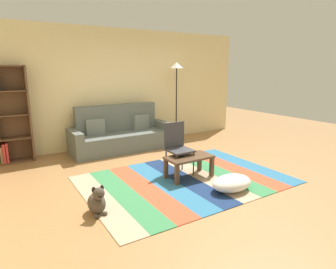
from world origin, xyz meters
TOP-DOWN VIEW (x-y plane):
  - ground_plane at (0.00, 0.00)m, footprint 14.00×14.00m
  - back_wall at (0.00, 2.55)m, footprint 6.80×0.10m
  - rug at (-0.06, -0.25)m, footprint 3.24×2.26m
  - couch at (-0.23, 2.02)m, footprint 2.26×0.80m
  - coffee_table at (0.06, -0.19)m, footprint 0.79×0.42m
  - pouf at (0.29, -0.97)m, footprint 0.66×0.44m
  - dog at (-1.65, -0.57)m, footprint 0.22×0.35m
  - standing_lamp at (1.31, 2.09)m, footprint 0.32×0.32m
  - tv_remote at (-0.06, -0.12)m, footprint 0.06×0.15m
  - folding_chair at (0.00, 0.09)m, footprint 0.40×0.40m

SIDE VIEW (x-z plane):
  - ground_plane at x=0.00m, z-range 0.00..0.00m
  - rug at x=-0.06m, z-range 0.00..0.01m
  - pouf at x=0.29m, z-range 0.01..0.24m
  - dog at x=-1.65m, z-range -0.04..0.36m
  - coffee_table at x=0.06m, z-range 0.12..0.49m
  - couch at x=-0.23m, z-range -0.16..0.84m
  - tv_remote at x=-0.06m, z-range 0.38..0.40m
  - folding_chair at x=0.00m, z-range 0.08..0.98m
  - back_wall at x=0.00m, z-range 0.00..2.70m
  - standing_lamp at x=1.31m, z-range 0.65..2.60m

